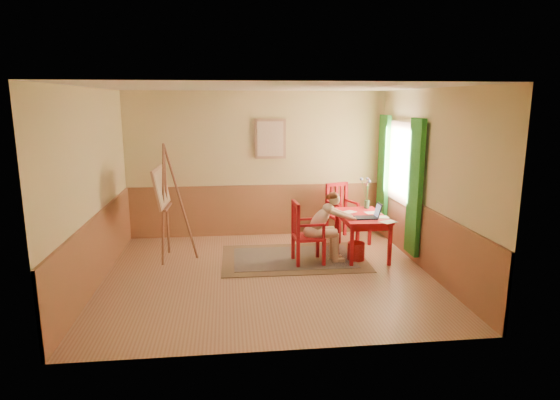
{
  "coord_description": "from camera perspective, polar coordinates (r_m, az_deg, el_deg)",
  "views": [
    {
      "loc": [
        -0.59,
        -6.81,
        2.62
      ],
      "look_at": [
        0.25,
        0.55,
        1.05
      ],
      "focal_mm": 30.24,
      "sensor_mm": 36.0,
      "label": 1
    }
  ],
  "objects": [
    {
      "name": "wall_portrait",
      "position": [
        9.08,
        -1.19,
        7.41
      ],
      "size": [
        0.6,
        0.05,
        0.76
      ],
      "color": "tan",
      "rests_on": "room"
    },
    {
      "name": "chair_back",
      "position": [
        9.08,
        7.37,
        -1.41
      ],
      "size": [
        0.61,
        0.62,
        1.07
      ],
      "color": "red",
      "rests_on": "room"
    },
    {
      "name": "vase",
      "position": [
        8.56,
        10.43,
        0.71
      ],
      "size": [
        0.2,
        0.3,
        0.56
      ],
      "color": "#3F724C",
      "rests_on": "table"
    },
    {
      "name": "figure",
      "position": [
        7.71,
        5.4,
        -2.91
      ],
      "size": [
        0.88,
        0.39,
        1.17
      ],
      "color": "beige",
      "rests_on": "room"
    },
    {
      "name": "window",
      "position": [
        8.56,
        14.17,
        3.03
      ],
      "size": [
        0.12,
        2.01,
        2.2
      ],
      "color": "white",
      "rests_on": "room"
    },
    {
      "name": "room",
      "position": [
        6.94,
        -1.54,
        1.85
      ],
      "size": [
        5.04,
        4.54,
        2.84
      ],
      "color": "tan",
      "rests_on": "ground"
    },
    {
      "name": "table",
      "position": [
        8.14,
        9.89,
        -2.36
      ],
      "size": [
        0.73,
        1.21,
        0.72
      ],
      "color": "red",
      "rests_on": "room"
    },
    {
      "name": "laptop",
      "position": [
        7.88,
        10.8,
        -1.81
      ],
      "size": [
        0.42,
        0.26,
        0.25
      ],
      "color": "#1E2338",
      "rests_on": "table"
    },
    {
      "name": "wastebasket",
      "position": [
        7.99,
        9.17,
        -6.17
      ],
      "size": [
        0.37,
        0.37,
        0.31
      ],
      "primitive_type": "cylinder",
      "rotation": [
        0.0,
        0.0,
        -0.37
      ],
      "color": "#AE2225",
      "rests_on": "room"
    },
    {
      "name": "easel",
      "position": [
        7.96,
        -13.91,
        0.99
      ],
      "size": [
        0.66,
        0.87,
        1.95
      ],
      "color": "#92583C",
      "rests_on": "room"
    },
    {
      "name": "rug",
      "position": [
        8.02,
        1.65,
        -7.03
      ],
      "size": [
        2.42,
        1.64,
        0.02
      ],
      "color": "#8C7251",
      "rests_on": "room"
    },
    {
      "name": "wainscot",
      "position": [
        7.92,
        -2.0,
        -3.57
      ],
      "size": [
        5.0,
        4.5,
        1.0
      ],
      "color": "#A06440",
      "rests_on": "room"
    },
    {
      "name": "papers",
      "position": [
        8.06,
        11.09,
        -1.88
      ],
      "size": [
        0.78,
        1.02,
        0.0
      ],
      "color": "white",
      "rests_on": "table"
    },
    {
      "name": "chair_left",
      "position": [
        7.66,
        3.06,
        -3.98
      ],
      "size": [
        0.5,
        0.48,
        1.03
      ],
      "color": "red",
      "rests_on": "room"
    }
  ]
}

